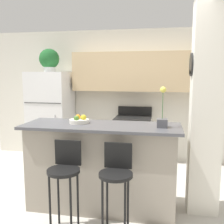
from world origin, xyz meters
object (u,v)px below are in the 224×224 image
Objects in this scene: refrigerator at (51,117)px; fruit_bowl at (79,120)px; orchid_vase at (162,117)px; potted_plant_on_fridge at (49,60)px; trash_bin at (77,156)px; stove_range at (133,141)px; bar_stool_right at (116,176)px; bar_stool_left at (65,172)px.

refrigerator reaches higher than fruit_bowl.
potted_plant_on_fridge is at bearing 141.73° from orchid_vase.
potted_plant_on_fridge is 1.76× the size of fruit_bowl.
orchid_vase reaches higher than fruit_bowl.
trash_bin is at bearing -23.67° from refrigerator.
refrigerator reaches higher than stove_range.
trash_bin is (-1.08, 1.92, -0.47)m from bar_stool_right.
fruit_bowl is 0.65× the size of trash_bin.
fruit_bowl is at bearing -106.96° from stove_range.
fruit_bowl is 1.72m from trash_bin.
bar_stool_right is 2.58× the size of trash_bin.
bar_stool_right is (1.67, -2.18, -0.22)m from refrigerator.
bar_stool_left is at bearing -102.52° from stove_range.
stove_range is 4.33× the size of fruit_bowl.
orchid_vase is 1.25× the size of trash_bin.
refrigerator is at bearing -178.40° from stove_range.
refrigerator is 2.73m from orchid_vase.
refrigerator is 1.65m from stove_range.
potted_plant_on_fridge is (-1.60, -0.04, 1.51)m from stove_range.
potted_plant_on_fridge is (-1.11, 2.18, 1.32)m from bar_stool_left.
bar_stool_left is 3.97× the size of fruit_bowl.
fruit_bowl reaches higher than stove_range.
trash_bin is (0.59, -0.26, -1.78)m from potted_plant_on_fridge.
trash_bin is at bearing -163.18° from stove_range.
bar_stool_left is 1.00× the size of bar_stool_right.
bar_stool_left is (1.11, -2.18, -0.22)m from refrigerator.
bar_stool_right is 0.93m from fruit_bowl.
bar_stool_right is at bearing -132.29° from orchid_vase.
orchid_vase is (0.45, 0.50, 0.56)m from bar_stool_right.
stove_range is 1.09m from trash_bin.
bar_stool_left is 2.07× the size of orchid_vase.
trash_bin is at bearing -23.67° from potted_plant_on_fridge.
refrigerator reaches higher than orchid_vase.
stove_range is at bearing 106.99° from orchid_vase.
bar_stool_left is 2.26× the size of potted_plant_on_fridge.
fruit_bowl is (-1.03, 0.07, -0.09)m from orchid_vase.
potted_plant_on_fridge reaches higher than stove_range.
bar_stool_left is at bearing -88.89° from fruit_bowl.
potted_plant_on_fridge reaches higher than fruit_bowl.
refrigerator is 4.01× the size of potted_plant_on_fridge.
fruit_bowl reaches higher than trash_bin.
bar_stool_right is 3.04m from potted_plant_on_fridge.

